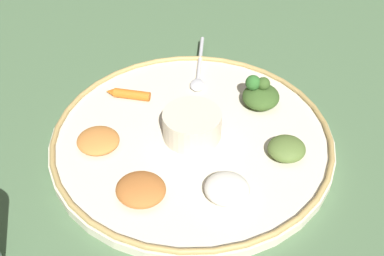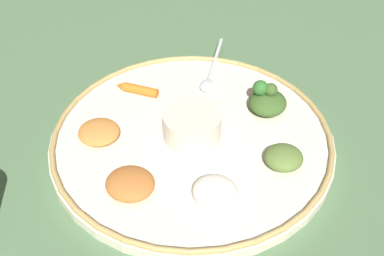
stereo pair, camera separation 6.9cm
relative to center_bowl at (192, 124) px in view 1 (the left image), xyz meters
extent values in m
plane|color=#4C6B47|center=(0.00, 0.00, -0.04)|extent=(2.40, 2.40, 0.00)
cylinder|color=beige|center=(0.00, 0.00, -0.03)|extent=(0.42, 0.42, 0.01)
torus|color=tan|center=(0.00, 0.00, -0.02)|extent=(0.41, 0.41, 0.01)
cylinder|color=beige|center=(0.00, 0.00, 0.00)|extent=(0.09, 0.09, 0.04)
cylinder|color=#99471E|center=(0.00, 0.00, 0.02)|extent=(0.08, 0.08, 0.01)
ellipsoid|color=silver|center=(0.07, -0.10, -0.02)|extent=(0.04, 0.04, 0.01)
cylinder|color=silver|center=(0.11, -0.17, -0.02)|extent=(0.08, 0.11, 0.01)
ellipsoid|color=#385623|center=(-0.04, -0.13, -0.01)|extent=(0.08, 0.08, 0.03)
sphere|color=#2D6628|center=(-0.03, -0.12, 0.02)|extent=(0.02, 0.02, 0.02)
sphere|color=#385623|center=(-0.04, -0.13, 0.01)|extent=(0.02, 0.02, 0.02)
cylinder|color=orange|center=(0.13, -0.01, -0.01)|extent=(0.06, 0.04, 0.02)
cone|color=orange|center=(0.16, 0.01, -0.01)|extent=(0.02, 0.02, 0.01)
ellipsoid|color=silver|center=(-0.11, 0.06, -0.01)|extent=(0.07, 0.07, 0.02)
ellipsoid|color=#B2662D|center=(-0.02, 0.13, -0.01)|extent=(0.08, 0.08, 0.02)
ellipsoid|color=#C67A38|center=(0.09, 0.10, -0.01)|extent=(0.07, 0.06, 0.02)
ellipsoid|color=#567033|center=(-0.13, -0.05, -0.01)|extent=(0.07, 0.07, 0.03)
camera|label=1|loc=(-0.32, 0.41, 0.45)|focal=44.29mm
camera|label=2|loc=(-0.37, 0.36, 0.45)|focal=44.29mm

